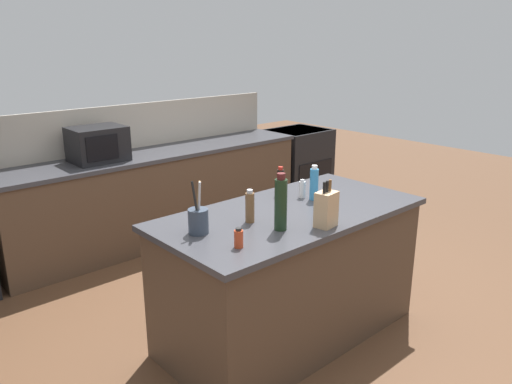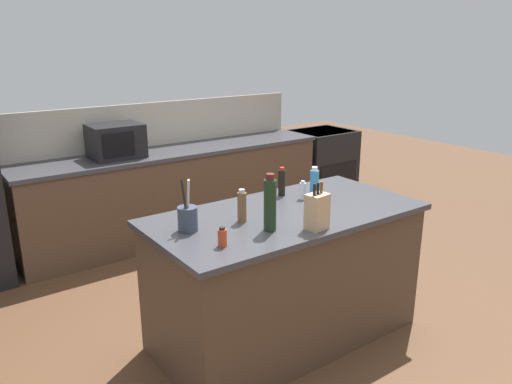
% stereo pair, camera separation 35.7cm
% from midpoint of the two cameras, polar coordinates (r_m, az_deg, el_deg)
% --- Properties ---
extents(ground_plane, '(14.00, 14.00, 0.00)m').
position_cam_midpoint_polar(ground_plane, '(3.75, 0.87, -15.86)').
color(ground_plane, brown).
extents(back_counter_run, '(3.32, 0.66, 0.94)m').
position_cam_midpoint_polar(back_counter_run, '(5.36, -12.79, -0.36)').
color(back_counter_run, '#4C3828').
rests_on(back_counter_run, ground_plane).
extents(wall_backsplash, '(3.28, 0.03, 0.46)m').
position_cam_midpoint_polar(wall_backsplash, '(5.48, -14.90, 7.38)').
color(wall_backsplash, '#B2A899').
rests_on(wall_backsplash, back_counter_run).
extents(kitchen_island, '(1.86, 0.92, 0.94)m').
position_cam_midpoint_polar(kitchen_island, '(3.52, 0.90, -9.40)').
color(kitchen_island, '#4C3828').
rests_on(kitchen_island, ground_plane).
extents(range_oven, '(0.76, 0.65, 0.92)m').
position_cam_midpoint_polar(range_oven, '(6.57, 3.20, 3.22)').
color(range_oven, black).
rests_on(range_oven, ground_plane).
extents(microwave, '(0.49, 0.39, 0.32)m').
position_cam_midpoint_polar(microwave, '(4.95, -19.64, 5.16)').
color(microwave, black).
rests_on(microwave, back_counter_run).
extents(knife_block, '(0.14, 0.12, 0.29)m').
position_cam_midpoint_polar(knife_block, '(3.03, 4.71, -1.99)').
color(knife_block, tan).
rests_on(knife_block, kitchen_island).
extents(utensil_crock, '(0.12, 0.12, 0.32)m').
position_cam_midpoint_polar(utensil_crock, '(2.97, -10.06, -3.24)').
color(utensil_crock, '#333D4C').
rests_on(utensil_crock, kitchen_island).
extents(dish_soap_bottle, '(0.06, 0.06, 0.25)m').
position_cam_midpoint_polar(dish_soap_bottle, '(3.54, 3.80, 0.93)').
color(dish_soap_bottle, '#3384BC').
rests_on(dish_soap_bottle, kitchen_island).
extents(pepper_grinder, '(0.06, 0.06, 0.21)m').
position_cam_midpoint_polar(pepper_grinder, '(3.11, -4.00, -1.76)').
color(pepper_grinder, brown).
rests_on(pepper_grinder, kitchen_island).
extents(soy_sauce_bottle, '(0.05, 0.05, 0.21)m').
position_cam_midpoint_polar(soy_sauce_bottle, '(3.65, 0.01, 1.16)').
color(soy_sauce_bottle, black).
rests_on(soy_sauce_bottle, kitchen_island).
extents(salt_shaker, '(0.05, 0.05, 0.13)m').
position_cam_midpoint_polar(salt_shaker, '(3.59, 2.48, 0.29)').
color(salt_shaker, silver).
rests_on(salt_shaker, kitchen_island).
extents(spice_jar_paprika, '(0.05, 0.05, 0.11)m').
position_cam_midpoint_polar(spice_jar_paprika, '(2.76, -5.73, -5.36)').
color(spice_jar_paprika, '#B73D1E').
rests_on(spice_jar_paprika, kitchen_island).
extents(wine_bottle, '(0.08, 0.08, 0.35)m').
position_cam_midpoint_polar(wine_bottle, '(2.95, -0.60, -1.37)').
color(wine_bottle, black).
rests_on(wine_bottle, kitchen_island).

